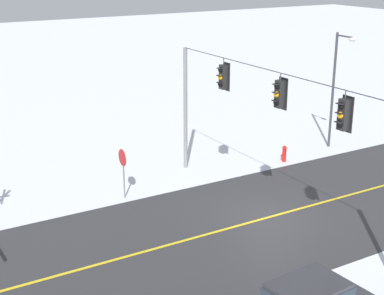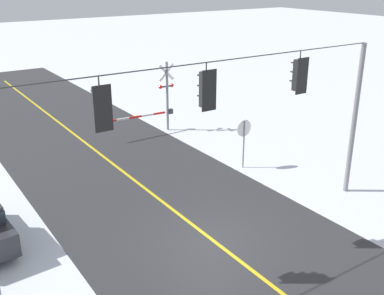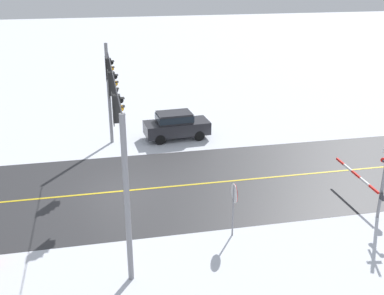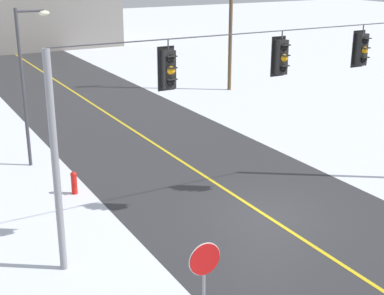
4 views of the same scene
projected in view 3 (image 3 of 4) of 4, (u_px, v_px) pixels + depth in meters
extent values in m
plane|color=silver|center=(119.00, 191.00, 23.23)|extent=(160.00, 160.00, 0.00)
cylinder|color=gray|center=(127.00, 202.00, 15.71)|extent=(0.20, 0.20, 6.20)
cylinder|color=gray|center=(109.00, 95.00, 28.45)|extent=(0.20, 0.20, 6.20)
cylinder|color=#38383D|center=(111.00, 68.00, 20.94)|extent=(14.00, 0.04, 0.04)
cylinder|color=#38383D|center=(116.00, 91.00, 17.71)|extent=(0.04, 0.04, 0.30)
cube|color=black|center=(117.00, 109.00, 17.96)|extent=(0.34, 0.28, 1.08)
cube|color=black|center=(113.00, 109.00, 17.93)|extent=(0.52, 0.03, 1.26)
sphere|color=black|center=(121.00, 100.00, 17.87)|extent=(0.24, 0.24, 0.24)
cube|color=black|center=(122.00, 98.00, 17.86)|extent=(0.26, 0.16, 0.03)
sphere|color=#F99E0F|center=(121.00, 108.00, 17.99)|extent=(0.24, 0.24, 0.24)
cube|color=black|center=(123.00, 106.00, 17.97)|extent=(0.26, 0.16, 0.03)
sphere|color=black|center=(122.00, 116.00, 18.11)|extent=(0.24, 0.24, 0.24)
cube|color=black|center=(123.00, 114.00, 18.09)|extent=(0.26, 0.16, 0.03)
cylinder|color=#38383D|center=(111.00, 69.00, 21.29)|extent=(0.04, 0.04, 0.28)
cube|color=black|center=(112.00, 84.00, 21.54)|extent=(0.34, 0.28, 1.08)
cube|color=black|center=(109.00, 84.00, 21.51)|extent=(0.52, 0.03, 1.26)
sphere|color=black|center=(115.00, 77.00, 21.45)|extent=(0.24, 0.24, 0.24)
cube|color=black|center=(116.00, 75.00, 21.43)|extent=(0.26, 0.16, 0.03)
sphere|color=#F99E0F|center=(115.00, 84.00, 21.57)|extent=(0.24, 0.24, 0.24)
cube|color=black|center=(117.00, 82.00, 21.55)|extent=(0.26, 0.16, 0.03)
sphere|color=black|center=(116.00, 90.00, 21.69)|extent=(0.24, 0.24, 0.24)
cube|color=black|center=(117.00, 88.00, 21.67)|extent=(0.26, 0.16, 0.03)
cylinder|color=#38383D|center=(108.00, 56.00, 24.40)|extent=(0.04, 0.04, 0.30)
cube|color=black|center=(109.00, 69.00, 24.66)|extent=(0.34, 0.28, 1.08)
cube|color=black|center=(106.00, 69.00, 24.63)|extent=(0.52, 0.03, 1.26)
sphere|color=black|center=(111.00, 63.00, 24.57)|extent=(0.24, 0.24, 0.24)
cube|color=black|center=(113.00, 61.00, 24.55)|extent=(0.26, 0.16, 0.03)
sphere|color=#F99E0F|center=(112.00, 69.00, 24.69)|extent=(0.24, 0.24, 0.24)
cube|color=black|center=(113.00, 67.00, 24.67)|extent=(0.26, 0.16, 0.03)
sphere|color=black|center=(112.00, 75.00, 24.80)|extent=(0.24, 0.24, 0.24)
cube|color=black|center=(113.00, 73.00, 24.79)|extent=(0.26, 0.16, 0.03)
cylinder|color=gray|center=(233.00, 211.00, 19.10)|extent=(0.07, 0.07, 2.30)
cylinder|color=#B71414|center=(235.00, 193.00, 18.82)|extent=(0.76, 0.03, 0.76)
cylinder|color=white|center=(234.00, 193.00, 18.81)|extent=(0.80, 0.02, 0.80)
cylinder|color=gray|center=(384.00, 176.00, 20.17)|extent=(0.14, 0.14, 4.00)
sphere|color=red|center=(383.00, 160.00, 20.31)|extent=(0.22, 0.22, 0.22)
cube|color=red|center=(374.00, 189.00, 21.01)|extent=(0.77, 0.08, 0.12)
cube|color=white|center=(365.00, 182.00, 21.70)|extent=(0.77, 0.08, 0.12)
cube|color=red|center=(356.00, 174.00, 22.39)|extent=(0.77, 0.08, 0.12)
cube|color=white|center=(348.00, 168.00, 23.08)|extent=(0.77, 0.08, 0.12)
cube|color=red|center=(340.00, 162.00, 23.77)|extent=(0.77, 0.08, 0.12)
cube|color=#38383D|center=(383.00, 197.00, 20.33)|extent=(0.28, 0.20, 0.28)
cube|color=#2D2D33|center=(177.00, 128.00, 29.99)|extent=(2.05, 4.22, 0.80)
cube|color=#2D2D33|center=(174.00, 117.00, 29.70)|extent=(1.65, 2.23, 0.64)
cube|color=#232D38|center=(174.00, 117.00, 29.70)|extent=(1.69, 2.32, 0.40)
sphere|color=#EFEACC|center=(205.00, 121.00, 31.02)|extent=(0.16, 0.16, 0.16)
sphere|color=#EFEACC|center=(210.00, 127.00, 29.99)|extent=(0.16, 0.16, 0.16)
cylinder|color=black|center=(192.00, 128.00, 31.18)|extent=(0.27, 0.65, 0.64)
cylinder|color=black|center=(199.00, 136.00, 29.75)|extent=(0.27, 0.65, 0.64)
cylinder|color=black|center=(155.00, 131.00, 30.53)|extent=(0.27, 0.65, 0.64)
cylinder|color=black|center=(160.00, 140.00, 29.10)|extent=(0.27, 0.65, 0.64)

